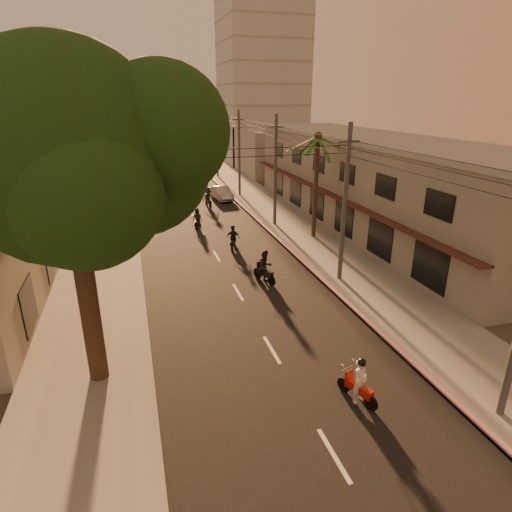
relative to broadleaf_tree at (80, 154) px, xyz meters
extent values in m
plane|color=#383023|center=(6.61, -2.14, -8.48)|extent=(160.00, 160.00, 0.00)
cube|color=black|center=(6.61, 17.86, -8.47)|extent=(10.00, 140.00, 0.02)
cube|color=slate|center=(14.11, 17.86, -8.42)|extent=(5.00, 140.00, 0.12)
cube|color=slate|center=(-0.89, 17.86, -8.42)|extent=(5.00, 140.00, 0.12)
cube|color=red|center=(11.71, 12.86, -8.38)|extent=(0.20, 60.00, 0.20)
cube|color=gray|center=(20.61, 15.86, -4.98)|extent=(8.00, 34.00, 7.00)
cube|color=gray|center=(20.61, 15.86, -1.33)|extent=(8.20, 34.20, 0.30)
cube|color=#402019|center=(16.31, 15.86, -5.38)|extent=(0.80, 34.00, 0.12)
cube|color=#B7B5B2|center=(22.61, 53.86, 5.52)|extent=(12.00, 12.00, 28.00)
cylinder|color=black|center=(-0.39, -0.14, -5.48)|extent=(0.70, 0.70, 6.00)
cylinder|color=black|center=(0.41, 0.26, -2.48)|extent=(1.22, 2.17, 3.04)
cylinder|color=black|center=(-0.99, -0.44, -2.28)|extent=(1.31, 1.49, 2.73)
sphere|color=black|center=(-0.39, -0.14, 0.02)|extent=(7.20, 7.20, 7.20)
sphere|color=black|center=(1.81, 0.86, -0.48)|extent=(5.20, 5.20, 5.20)
sphere|color=black|center=(-2.19, 0.66, -0.28)|extent=(4.80, 4.80, 4.80)
sphere|color=black|center=(0.21, -1.94, -0.88)|extent=(4.60, 4.60, 4.60)
sphere|color=black|center=(2.61, -0.64, 0.72)|extent=(4.40, 4.40, 4.40)
sphere|color=black|center=(0.81, 2.26, 1.12)|extent=(4.40, 4.40, 4.40)
cylinder|color=black|center=(14.61, 13.86, -4.68)|extent=(0.32, 0.32, 7.60)
sphere|color=black|center=(14.61, 13.86, -0.88)|extent=(0.60, 0.60, 0.60)
cylinder|color=#38383A|center=(12.81, 5.86, -3.98)|extent=(0.26, 0.26, 9.00)
cube|color=#38383A|center=(12.81, 5.86, -0.48)|extent=(1.20, 0.12, 0.12)
cylinder|color=#38383A|center=(12.81, 17.86, -3.98)|extent=(0.26, 0.26, 9.00)
cube|color=#38383A|center=(12.81, 17.86, -0.48)|extent=(1.20, 0.12, 0.12)
cylinder|color=#38383A|center=(12.81, 29.86, -3.98)|extent=(0.26, 0.26, 9.00)
cube|color=#38383A|center=(12.81, 29.86, -0.48)|extent=(1.20, 0.12, 0.12)
cylinder|color=#38383A|center=(12.81, 41.86, -3.98)|extent=(0.26, 0.26, 9.00)
cube|color=#38383A|center=(12.81, 41.86, -0.48)|extent=(1.20, 0.12, 0.12)
cube|color=gray|center=(20.61, 42.86, -5.48)|extent=(8.00, 14.00, 6.00)
cube|color=gray|center=(-7.39, 31.86, -6.28)|extent=(8.00, 14.00, 4.40)
cube|color=gray|center=(-7.39, 49.86, -4.98)|extent=(8.00, 14.00, 7.00)
cylinder|color=black|center=(8.29, -3.49, -8.20)|extent=(0.29, 0.56, 0.56)
cylinder|color=black|center=(8.73, -4.66, -8.20)|extent=(0.29, 0.56, 0.56)
cube|color=#A5170C|center=(8.54, -4.14, -7.92)|extent=(0.64, 1.13, 0.30)
cube|color=#A5170C|center=(8.36, -3.67, -7.77)|extent=(0.32, 0.20, 0.60)
cylinder|color=silver|center=(8.32, -3.56, -7.42)|extent=(0.53, 0.23, 0.04)
imported|color=beige|center=(8.54, -4.14, -7.63)|extent=(0.88, 0.80, 1.68)
sphere|color=black|center=(8.54, -4.14, -6.84)|extent=(0.30, 0.30, 0.30)
sphere|color=silver|center=(8.07, -3.68, -7.17)|extent=(0.12, 0.12, 0.12)
sphere|color=silver|center=(8.59, -3.48, -7.17)|extent=(0.12, 0.12, 0.12)
cylinder|color=black|center=(8.22, 7.53, -8.16)|extent=(0.31, 0.63, 0.63)
cylinder|color=black|center=(8.69, 6.21, -8.16)|extent=(0.31, 0.63, 0.63)
cube|color=black|center=(8.48, 6.79, -7.86)|extent=(0.70, 1.26, 0.34)
cube|color=black|center=(8.30, 7.32, -7.69)|extent=(0.35, 0.22, 0.67)
cylinder|color=silver|center=(8.25, 7.44, -7.30)|extent=(0.59, 0.24, 0.04)
imported|color=black|center=(8.48, 6.79, -7.54)|extent=(1.36, 1.28, 1.88)
sphere|color=black|center=(8.48, 6.79, -6.65)|extent=(0.34, 0.34, 0.34)
cylinder|color=black|center=(8.28, 13.65, -8.20)|extent=(0.29, 0.55, 0.55)
cylinder|color=black|center=(7.85, 12.49, -8.20)|extent=(0.29, 0.55, 0.55)
cube|color=black|center=(8.04, 13.00, -7.93)|extent=(0.64, 1.12, 0.30)
cube|color=black|center=(8.21, 13.47, -7.78)|extent=(0.31, 0.20, 0.59)
cylinder|color=silver|center=(8.25, 13.58, -7.44)|extent=(0.52, 0.23, 0.04)
imported|color=black|center=(8.04, 13.00, -7.64)|extent=(1.24, 1.05, 1.66)
sphere|color=black|center=(8.04, 13.00, -6.86)|extent=(0.30, 0.30, 0.30)
cylinder|color=black|center=(6.65, 19.57, -8.21)|extent=(0.26, 0.53, 0.53)
cylinder|color=black|center=(6.27, 18.45, -8.21)|extent=(0.26, 0.53, 0.53)
cube|color=black|center=(6.44, 18.94, -7.96)|extent=(0.58, 1.07, 0.28)
cube|color=black|center=(6.59, 19.39, -7.82)|extent=(0.30, 0.18, 0.57)
cylinder|color=silver|center=(6.62, 19.50, -7.49)|extent=(0.50, 0.20, 0.04)
imported|color=black|center=(6.44, 18.94, -7.68)|extent=(1.08, 0.97, 1.58)
sphere|color=black|center=(6.44, 18.94, -6.94)|extent=(0.28, 0.28, 0.28)
cylinder|color=black|center=(8.51, 26.41, -8.17)|extent=(0.17, 0.62, 0.61)
cylinder|color=black|center=(8.64, 25.05, -8.17)|extent=(0.17, 0.62, 0.61)
cube|color=black|center=(8.58, 25.65, -7.88)|extent=(0.42, 1.23, 0.33)
cube|color=black|center=(8.53, 26.19, -7.71)|extent=(0.34, 0.14, 0.66)
cylinder|color=silver|center=(8.52, 26.32, -7.33)|extent=(0.60, 0.10, 0.04)
imported|color=black|center=(8.58, 25.65, -7.56)|extent=(1.32, 0.91, 1.83)
sphere|color=black|center=(8.58, 25.65, -6.69)|extent=(0.33, 0.33, 0.33)
imported|color=#9B9EA3|center=(10.49, 28.51, -7.79)|extent=(2.43, 4.51, 1.37)
camera|label=1|loc=(1.53, -15.12, 1.76)|focal=30.00mm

